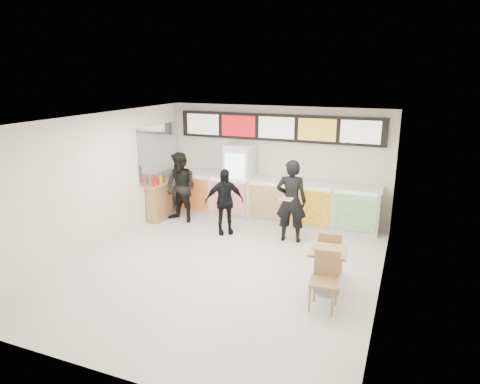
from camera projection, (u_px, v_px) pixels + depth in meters
The scene contains 15 objects.
floor at pixel (225, 267), 8.71m from camera, with size 7.00×7.00×0.00m, color beige.
ceiling at pixel (223, 119), 7.90m from camera, with size 7.00×7.00×0.00m, color white.
wall_back at pixel (277, 163), 11.43m from camera, with size 6.00×6.00×0.00m, color silver.
wall_left at pixel (99, 183), 9.39m from camera, with size 7.00×7.00×0.00m, color silver.
wall_right at pixel (386, 216), 7.23m from camera, with size 7.00×7.00×0.00m, color silver.
service_counter at pixel (272, 200), 11.32m from camera, with size 5.56×0.77×1.14m.
menu_board at pixel (277, 128), 11.10m from camera, with size 5.50×0.14×0.70m.
drinks_fridge at pixel (239, 181), 11.55m from camera, with size 0.70×0.67×2.00m.
mirror_panel at pixel (159, 153), 11.50m from camera, with size 0.01×2.00×1.50m, color #B2B7BF.
customer_main at pixel (291, 201), 9.84m from camera, with size 0.71×0.47×1.95m, color black.
customer_left at pixel (181, 188), 11.18m from camera, with size 0.90×0.70×1.85m, color black.
customer_mid at pixel (224, 201), 10.37m from camera, with size 0.95×0.40×1.62m, color black.
pizza_slice at pixel (286, 199), 9.39m from camera, with size 0.36×0.36×0.02m.
cafe_table at pixel (328, 263), 7.60m from camera, with size 0.71×1.70×0.97m.
condiment_ledge at pixel (159, 202), 11.44m from camera, with size 0.35×0.87×1.16m.
Camera 1 is at (3.27, -7.28, 3.84)m, focal length 32.00 mm.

